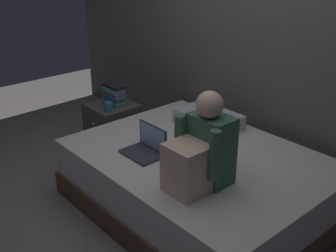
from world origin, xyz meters
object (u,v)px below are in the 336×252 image
object	(u,v)px
mug	(109,107)
laptop	(146,147)
person_sitting	(201,151)
bed	(198,182)
pillow	(209,119)
nightstand	(113,129)
book_stack	(115,94)

from	to	relation	value
mug	laptop	bearing A→B (deg)	-15.56
person_sitting	laptop	world-z (taller)	person_sitting
bed	laptop	distance (m)	0.52
laptop	pillow	distance (m)	0.75
pillow	nightstand	bearing A→B (deg)	-158.37
pillow	laptop	bearing A→B (deg)	-86.08
book_stack	person_sitting	bearing A→B (deg)	-14.38
person_sitting	book_stack	distance (m)	1.66
pillow	bed	bearing A→B (deg)	-53.57
bed	pillow	xyz separation A→B (m)	(-0.33, 0.45, 0.32)
bed	person_sitting	size ratio (longest dim) A/B	3.05
person_sitting	nightstand	bearing A→B (deg)	166.94
mug	bed	bearing A→B (deg)	2.63
bed	nightstand	distance (m)	1.30
laptop	pillow	bearing A→B (deg)	93.92
person_sitting	pillow	distance (m)	1.02
laptop	book_stack	world-z (taller)	book_stack
person_sitting	mug	world-z (taller)	person_sitting
bed	laptop	size ratio (longest dim) A/B	6.25
laptop	book_stack	distance (m)	1.09
book_stack	mug	xyz separation A→B (m)	(0.12, -0.16, -0.06)
bed	book_stack	distance (m)	1.35
nightstand	pillow	xyz separation A→B (m)	(0.97, 0.38, 0.31)
nightstand	pillow	world-z (taller)	pillow
nightstand	book_stack	xyz separation A→B (m)	(0.01, 0.04, 0.37)
laptop	pillow	size ratio (longest dim) A/B	0.57
nightstand	mug	size ratio (longest dim) A/B	5.91
bed	pillow	size ratio (longest dim) A/B	3.57
pillow	person_sitting	bearing A→B (deg)	-49.41
pillow	mug	world-z (taller)	pillow
person_sitting	pillow	world-z (taller)	person_sitting
bed	mug	bearing A→B (deg)	-177.37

